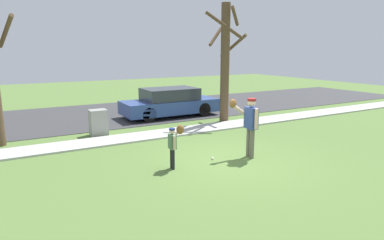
% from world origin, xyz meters
% --- Properties ---
extents(ground_plane, '(48.00, 48.00, 0.00)m').
position_xyz_m(ground_plane, '(0.00, 3.50, 0.00)').
color(ground_plane, '#567538').
extents(sidewalk_strip, '(36.00, 1.20, 0.06)m').
position_xyz_m(sidewalk_strip, '(0.00, 3.60, 0.03)').
color(sidewalk_strip, '#B2B2AD').
rests_on(sidewalk_strip, ground).
extents(road_surface, '(36.00, 6.80, 0.02)m').
position_xyz_m(road_surface, '(0.00, 8.60, 0.01)').
color(road_surface, '#38383A').
rests_on(road_surface, ground).
extents(person_adult, '(0.69, 0.69, 1.74)m').
position_xyz_m(person_adult, '(0.63, -0.13, 1.09)').
color(person_adult, '#6B6656').
rests_on(person_adult, ground).
extents(person_child, '(0.51, 0.41, 1.13)m').
position_xyz_m(person_child, '(-1.67, 0.12, 0.74)').
color(person_child, black).
rests_on(person_child, ground).
extents(baseball, '(0.07, 0.07, 0.07)m').
position_xyz_m(baseball, '(-0.41, 0.20, 0.04)').
color(baseball, white).
rests_on(baseball, ground).
extents(utility_cabinet, '(0.61, 0.50, 0.96)m').
position_xyz_m(utility_cabinet, '(-2.52, 4.65, 0.48)').
color(utility_cabinet, gray).
rests_on(utility_cabinet, ground).
extents(street_tree_near, '(1.85, 1.88, 5.01)m').
position_xyz_m(street_tree_near, '(2.92, 4.41, 2.67)').
color(street_tree_near, brown).
rests_on(street_tree_near, ground).
extents(parked_wagon_blue, '(4.50, 1.80, 1.33)m').
position_xyz_m(parked_wagon_blue, '(1.33, 6.61, 0.66)').
color(parked_wagon_blue, '#2D478C').
rests_on(parked_wagon_blue, road_surface).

